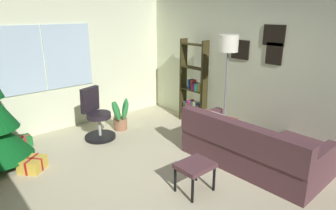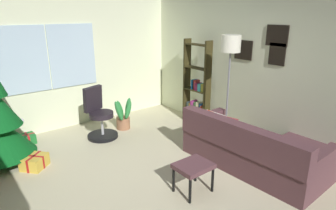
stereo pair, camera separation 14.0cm
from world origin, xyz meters
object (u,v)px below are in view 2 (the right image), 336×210
gift_box_gold (34,162)px  gift_box_green (27,139)px  floor_lamp (230,54)px  office_chair (100,118)px  bookshelf (197,88)px  couch (261,150)px  footstool (193,168)px  potted_plant (123,117)px

gift_box_gold → gift_box_green: bearing=81.7°
floor_lamp → office_chair: bearing=135.8°
gift_box_gold → bookshelf: bookshelf is taller
floor_lamp → couch: bearing=-105.9°
gift_box_green → gift_box_gold: (-0.14, -0.98, 0.01)m
bookshelf → floor_lamp: (-0.26, -1.02, 0.83)m
footstool → bookshelf: 2.54m
floor_lamp → potted_plant: size_ratio=2.97×
bookshelf → potted_plant: bearing=154.4°
office_chair → floor_lamp: size_ratio=0.50×
gift_box_green → floor_lamp: bearing=-37.5°
gift_box_gold → potted_plant: bearing=15.1°
couch → gift_box_gold: couch is taller
gift_box_green → office_chair: size_ratio=0.27×
potted_plant → office_chair: bearing=-173.2°
footstool → gift_box_gold: bearing=126.8°
gift_box_gold → bookshelf: (3.21, -0.16, 0.67)m
couch → floor_lamp: (0.26, 0.92, 1.32)m
couch → bookshelf: 2.06m
couch → gift_box_green: couch is taller
potted_plant → gift_box_gold: bearing=-164.9°
gift_box_green → office_chair: (1.16, -0.55, 0.29)m
floor_lamp → potted_plant: floor_lamp is taller
couch → potted_plant: bearing=108.3°
footstool → gift_box_green: footstool is taller
office_chair → gift_box_gold: bearing=-161.6°
couch → footstool: 1.26m
bookshelf → floor_lamp: floor_lamp is taller
floor_lamp → bookshelf: bearing=75.9°
gift_box_gold → bookshelf: bearing=-2.9°
footstool → office_chair: (-0.15, 2.37, 0.03)m
couch → bookshelf: size_ratio=1.21×
gift_box_green → floor_lamp: size_ratio=0.14×
gift_box_green → potted_plant: 1.77m
couch → potted_plant: 2.73m
potted_plant → gift_box_green: bearing=164.0°
footstool → gift_box_gold: 2.43m
potted_plant → bookshelf: bearing=-25.6°
office_chair → footstool: bearing=-86.4°
office_chair → bookshelf: (1.91, -0.59, 0.40)m
couch → gift_box_gold: 3.42m
footstool → gift_box_gold: footstool is taller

